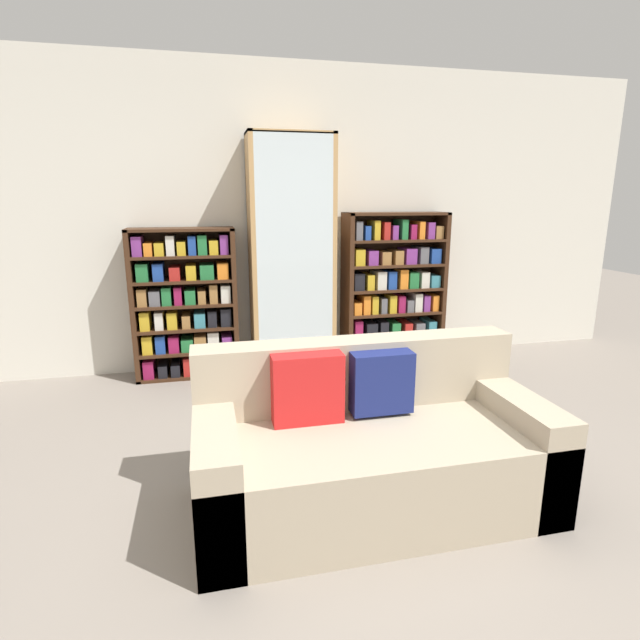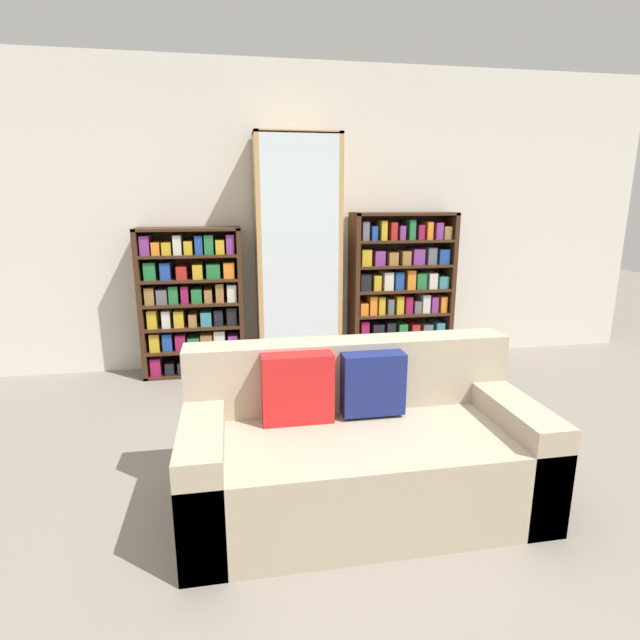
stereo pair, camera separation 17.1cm
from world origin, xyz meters
name	(u,v)px [view 2 (the right image)]	position (x,y,z in m)	size (l,w,h in m)	color
ground_plane	(365,550)	(0.00, 0.00, 0.00)	(16.00, 16.00, 0.00)	gray
wall_back	(289,220)	(0.00, 2.77, 1.35)	(7.04, 0.06, 2.70)	silver
couch	(360,450)	(0.07, 0.37, 0.29)	(1.75, 0.82, 0.81)	tan
bookshelf_left	(193,304)	(-0.89, 2.56, 0.63)	(0.88, 0.32, 1.30)	#3D2314
display_cabinet	(298,255)	(0.05, 2.55, 1.05)	(0.74, 0.36, 2.08)	tan
bookshelf_right	(401,291)	(1.03, 2.57, 0.69)	(0.96, 0.32, 1.42)	#3D2314
wine_bottle	(428,410)	(0.73, 1.07, 0.15)	(0.08, 0.08, 0.38)	black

